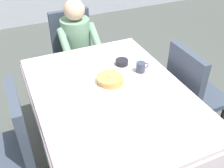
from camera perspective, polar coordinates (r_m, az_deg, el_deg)
name	(u,v)px	position (r m, az deg, el deg)	size (l,w,h in m)	color
ground_plane	(112,157)	(2.48, -0.09, -15.50)	(14.00, 14.00, 0.00)	#474C47
dining_table_main	(111,102)	(2.01, -0.11, -3.83)	(1.12, 1.52, 0.74)	silver
chair_diner	(74,48)	(3.02, -8.19, 7.73)	(0.44, 0.45, 0.93)	#384251
diner_person	(77,43)	(2.82, -7.49, 8.87)	(0.40, 0.43, 1.12)	gray
chair_left_side	(10,144)	(2.00, -21.23, -11.96)	(0.45, 0.44, 0.93)	#384251
chair_right_side	(191,90)	(2.43, 16.75, -1.18)	(0.45, 0.44, 0.93)	#384251
plate_breakfast	(110,83)	(2.04, -0.37, 0.27)	(0.28, 0.28, 0.02)	white
breakfast_stack	(110,79)	(2.02, -0.43, 1.01)	(0.21, 0.21, 0.06)	tan
cup_coffee	(141,67)	(2.18, 6.26, 3.65)	(0.11, 0.08, 0.08)	#333D4C
bowl_butter	(122,62)	(2.27, 2.14, 4.73)	(0.11, 0.11, 0.04)	black
syrup_pitcher	(77,81)	(2.03, -7.52, 0.67)	(0.08, 0.08, 0.07)	silver
fork_left_of_plate	(88,91)	(1.97, -5.20, -1.46)	(0.18, 0.01, 0.01)	silver
knife_right_of_plate	(133,79)	(2.10, 4.61, 1.08)	(0.20, 0.01, 0.01)	silver
spoon_near_edge	(135,108)	(1.82, 5.03, -5.13)	(0.15, 0.01, 0.01)	silver
napkin_folded	(80,102)	(1.88, -6.98, -3.87)	(0.17, 0.12, 0.01)	white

